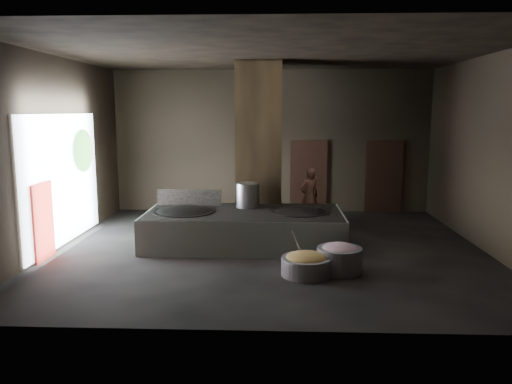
{
  "coord_description": "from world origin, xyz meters",
  "views": [
    {
      "loc": [
        0.16,
        -11.46,
        3.22
      ],
      "look_at": [
        -0.33,
        0.63,
        1.25
      ],
      "focal_mm": 35.0,
      "sensor_mm": 36.0,
      "label": 1
    }
  ],
  "objects_px": {
    "hearth_platform": "(244,228)",
    "wok_left": "(184,215)",
    "veg_basin": "(306,266)",
    "wok_right": "(300,215)",
    "stock_pot": "(247,195)",
    "meat_basin": "(339,260)",
    "cook": "(309,197)"
  },
  "relations": [
    {
      "from": "wok_left",
      "to": "wok_right",
      "type": "height_order",
      "value": "wok_left"
    },
    {
      "from": "wok_left",
      "to": "veg_basin",
      "type": "bearing_deg",
      "value": -37.41
    },
    {
      "from": "wok_right",
      "to": "meat_basin",
      "type": "height_order",
      "value": "wok_right"
    },
    {
      "from": "stock_pot",
      "to": "veg_basin",
      "type": "distance_m",
      "value": 3.2
    },
    {
      "from": "veg_basin",
      "to": "hearth_platform",
      "type": "bearing_deg",
      "value": 121.85
    },
    {
      "from": "wok_left",
      "to": "veg_basin",
      "type": "height_order",
      "value": "wok_left"
    },
    {
      "from": "wok_right",
      "to": "veg_basin",
      "type": "distance_m",
      "value": 2.33
    },
    {
      "from": "cook",
      "to": "wok_left",
      "type": "bearing_deg",
      "value": 4.81
    },
    {
      "from": "stock_pot",
      "to": "veg_basin",
      "type": "relative_size",
      "value": 0.62
    },
    {
      "from": "hearth_platform",
      "to": "cook",
      "type": "xyz_separation_m",
      "value": [
        1.7,
        2.14,
        0.42
      ]
    },
    {
      "from": "cook",
      "to": "wok_right",
      "type": "bearing_deg",
      "value": 50.42
    },
    {
      "from": "wok_left",
      "to": "wok_right",
      "type": "xyz_separation_m",
      "value": [
        2.8,
        0.1,
        0.0
      ]
    },
    {
      "from": "veg_basin",
      "to": "meat_basin",
      "type": "height_order",
      "value": "meat_basin"
    },
    {
      "from": "cook",
      "to": "meat_basin",
      "type": "height_order",
      "value": "cook"
    },
    {
      "from": "wok_left",
      "to": "meat_basin",
      "type": "distance_m",
      "value": 4.02
    },
    {
      "from": "hearth_platform",
      "to": "veg_basin",
      "type": "height_order",
      "value": "hearth_platform"
    },
    {
      "from": "hearth_platform",
      "to": "stock_pot",
      "type": "height_order",
      "value": "stock_pot"
    },
    {
      "from": "stock_pot",
      "to": "meat_basin",
      "type": "xyz_separation_m",
      "value": [
        2.0,
        -2.5,
        -0.88
      ]
    },
    {
      "from": "hearth_platform",
      "to": "stock_pot",
      "type": "distance_m",
      "value": 0.91
    },
    {
      "from": "hearth_platform",
      "to": "meat_basin",
      "type": "xyz_separation_m",
      "value": [
        2.05,
        -1.95,
        -0.16
      ]
    },
    {
      "from": "wok_right",
      "to": "veg_basin",
      "type": "height_order",
      "value": "wok_right"
    },
    {
      "from": "hearth_platform",
      "to": "wok_left",
      "type": "distance_m",
      "value": 1.49
    },
    {
      "from": "wok_right",
      "to": "meat_basin",
      "type": "relative_size",
      "value": 1.53
    },
    {
      "from": "hearth_platform",
      "to": "cook",
      "type": "relative_size",
      "value": 2.86
    },
    {
      "from": "cook",
      "to": "meat_basin",
      "type": "relative_size",
      "value": 1.82
    },
    {
      "from": "wok_right",
      "to": "cook",
      "type": "relative_size",
      "value": 0.84
    },
    {
      "from": "wok_left",
      "to": "stock_pot",
      "type": "xyz_separation_m",
      "value": [
        1.5,
        0.6,
        0.38
      ]
    },
    {
      "from": "cook",
      "to": "veg_basin",
      "type": "height_order",
      "value": "cook"
    },
    {
      "from": "wok_left",
      "to": "stock_pot",
      "type": "relative_size",
      "value": 2.42
    },
    {
      "from": "wok_right",
      "to": "meat_basin",
      "type": "bearing_deg",
      "value": -70.62
    },
    {
      "from": "hearth_platform",
      "to": "meat_basin",
      "type": "bearing_deg",
      "value": -43.38
    },
    {
      "from": "wok_left",
      "to": "stock_pot",
      "type": "bearing_deg",
      "value": 21.8
    }
  ]
}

